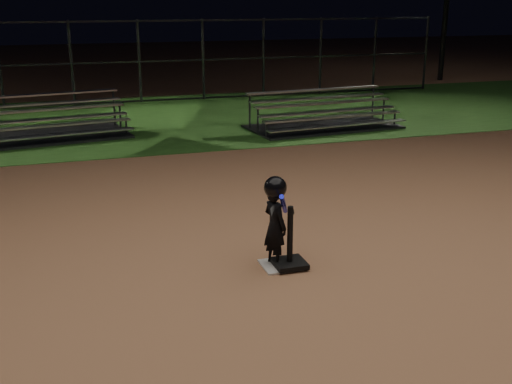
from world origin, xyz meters
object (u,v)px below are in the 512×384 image
child_batter (275,219)px  bleacher_right (324,121)px  batting_tee (290,255)px  bleacher_left (40,131)px  home_plate (280,265)px

child_batter → bleacher_right: child_batter is taller
batting_tee → bleacher_left: size_ratio=0.18×
bleacher_left → bleacher_right: (6.73, -0.81, -0.01)m
batting_tee → child_batter: child_batter is taller
child_batter → bleacher_left: 8.82m
child_batter → bleacher_left: size_ratio=0.27×
batting_tee → bleacher_right: size_ratio=0.20×
home_plate → child_batter: size_ratio=0.40×
batting_tee → bleacher_right: 8.51m
child_batter → bleacher_left: (-2.85, 8.34, -0.40)m
home_plate → bleacher_right: 8.50m
bleacher_left → bleacher_right: 6.78m
bleacher_left → bleacher_right: bleacher_left is taller
bleacher_left → home_plate: bearing=-80.0°
batting_tee → bleacher_left: (-3.00, 8.46, 0.04)m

